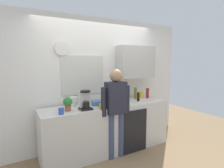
{
  "coord_description": "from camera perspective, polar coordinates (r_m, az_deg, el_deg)",
  "views": [
    {
      "loc": [
        -1.59,
        -2.69,
        1.74
      ],
      "look_at": [
        0.06,
        0.25,
        1.31
      ],
      "focal_mm": 29.1,
      "sensor_mm": 36.0,
      "label": 1
    }
  ],
  "objects": [
    {
      "name": "mixing_bowl",
      "position": [
        3.44,
        -4.78,
        -5.94
      ],
      "size": [
        0.22,
        0.22,
        0.08
      ],
      "primitive_type": "cylinder",
      "color": "#4C72A5",
      "rests_on": "kitchen_counter"
    },
    {
      "name": "storage_canister",
      "position": [
        3.41,
        -12.06,
        -5.43
      ],
      "size": [
        0.14,
        0.14,
        0.17
      ],
      "primitive_type": "cylinder",
      "color": "silver",
      "rests_on": "kitchen_counter"
    },
    {
      "name": "bottle_clear_soda",
      "position": [
        3.3,
        1.61,
        -4.7
      ],
      "size": [
        0.09,
        0.09,
        0.28
      ],
      "primitive_type": "cylinder",
      "color": "#2D8C33",
      "rests_on": "kitchen_counter"
    },
    {
      "name": "cup_terracotta_mug",
      "position": [
        3.54,
        2.32,
        -5.43
      ],
      "size": [
        0.08,
        0.08,
        0.09
      ],
      "primitive_type": "cylinder",
      "color": "#B26647",
      "rests_on": "kitchen_counter"
    },
    {
      "name": "back_wall_assembly",
      "position": [
        3.8,
        -2.76,
        1.6
      ],
      "size": [
        4.1,
        0.42,
        2.6
      ],
      "color": "white",
      "rests_on": "ground_plane"
    },
    {
      "name": "bottle_dark_sauce",
      "position": [
        3.79,
        8.25,
        -3.98
      ],
      "size": [
        0.06,
        0.06,
        0.18
      ],
      "primitive_type": "cylinder",
      "color": "black",
      "rests_on": "kitchen_counter"
    },
    {
      "name": "dishwasher_panel",
      "position": [
        3.57,
        7.03,
        -14.64
      ],
      "size": [
        0.56,
        0.02,
        0.82
      ],
      "primitive_type": "cube",
      "color": "black",
      "rests_on": "ground_plane"
    },
    {
      "name": "bottle_olive_oil",
      "position": [
        4.0,
        7.38,
        -2.85
      ],
      "size": [
        0.06,
        0.06,
        0.25
      ],
      "primitive_type": "cylinder",
      "color": "olive",
      "rests_on": "kitchen_counter"
    },
    {
      "name": "bottle_red_vinegar",
      "position": [
        4.14,
        11.09,
        -2.8
      ],
      "size": [
        0.06,
        0.06,
        0.22
      ],
      "primitive_type": "cylinder",
      "color": "maroon",
      "rests_on": "kitchen_counter"
    },
    {
      "name": "dish_soap",
      "position": [
        4.15,
        9.3,
        -3.19
      ],
      "size": [
        0.06,
        0.06,
        0.18
      ],
      "color": "yellow",
      "rests_on": "kitchen_counter"
    },
    {
      "name": "coffee_maker",
      "position": [
        3.16,
        -8.51,
        -5.22
      ],
      "size": [
        0.2,
        0.2,
        0.33
      ],
      "color": "black",
      "rests_on": "kitchen_counter"
    },
    {
      "name": "bottle_green_wine",
      "position": [
        3.67,
        4.14,
        -3.34
      ],
      "size": [
        0.07,
        0.07,
        0.3
      ],
      "primitive_type": "cylinder",
      "color": "#195923",
      "rests_on": "kitchen_counter"
    },
    {
      "name": "ground_plane",
      "position": [
        3.57,
        1.15,
        -21.87
      ],
      "size": [
        8.0,
        8.0,
        0.0
      ],
      "primitive_type": "plane",
      "color": "#8C6D4C"
    },
    {
      "name": "cup_yellow_cup",
      "position": [
        3.2,
        -3.54,
        -6.89
      ],
      "size": [
        0.07,
        0.07,
        0.08
      ],
      "primitive_type": "cylinder",
      "color": "yellow",
      "rests_on": "kitchen_counter"
    },
    {
      "name": "potted_plant",
      "position": [
        3.11,
        -13.76,
        -5.84
      ],
      "size": [
        0.15,
        0.15,
        0.23
      ],
      "color": "#9E5638",
      "rests_on": "kitchen_counter"
    },
    {
      "name": "person_at_sink",
      "position": [
        3.22,
        1.19,
        -6.97
      ],
      "size": [
        0.57,
        0.22,
        1.6
      ],
      "rotation": [
        0.0,
        0.0,
        0.24
      ],
      "color": "#3F4766",
      "rests_on": "ground_plane"
    },
    {
      "name": "cup_blue_mug",
      "position": [
        2.96,
        -15.66,
        -8.19
      ],
      "size": [
        0.08,
        0.08,
        0.1
      ],
      "primitive_type": "cylinder",
      "color": "#3351B2",
      "rests_on": "kitchen_counter"
    },
    {
      "name": "kitchen_counter",
      "position": [
        3.62,
        -1.31,
        -13.49
      ],
      "size": [
        2.5,
        0.64,
        0.91
      ],
      "primitive_type": "cube",
      "color": "beige",
      "rests_on": "ground_plane"
    }
  ]
}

